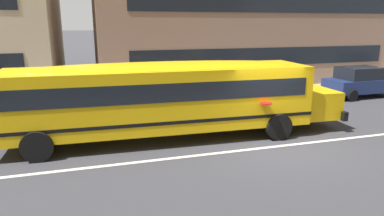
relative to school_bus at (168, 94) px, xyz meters
The scene contains 5 objects.
ground_plane 4.03m from the school_bus, 30.79° to the right, with size 400.00×400.00×0.00m, color #38383D.
sidewalk_far 7.36m from the school_bus, 63.70° to the left, with size 120.00×3.00×0.01m, color gray.
lane_centreline 4.03m from the school_bus, 30.79° to the right, with size 110.00×0.16×0.01m, color silver.
school_bus is the anchor object (origin of this frame).
parked_car_dark_blue_by_lamppost 12.26m from the school_bus, 18.12° to the left, with size 3.96×2.00×1.64m.
Camera 1 is at (-5.70, -9.34, 3.94)m, focal length 31.96 mm.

